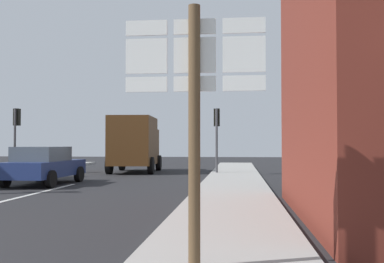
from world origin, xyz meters
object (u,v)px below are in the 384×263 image
Objects in this scene: sedan_far at (44,165)px; traffic_light_far_right at (217,126)px; delivery_truck at (135,143)px; traffic_light_far_left at (16,125)px; route_sign_post at (194,107)px.

sedan_far is 1.25× the size of traffic_light_far_right.
delivery_truck is at bearing 159.99° from traffic_light_far_right.
delivery_truck is at bearing 17.26° from traffic_light_far_left.
traffic_light_far_left is at bearing 125.28° from sedan_far.
route_sign_post is at bearing -58.73° from sedan_far.
delivery_truck is 1.60× the size of route_sign_post.
sedan_far is 1.33× the size of route_sign_post.
sedan_far is at bearing -136.45° from traffic_light_far_right.
route_sign_post is (5.21, -19.30, 0.35)m from delivery_truck.
delivery_truck is 6.33m from traffic_light_far_left.
traffic_light_far_right is 0.98× the size of traffic_light_far_left.
sedan_far is at bearing 121.27° from route_sign_post.
traffic_light_far_right is at bearing 91.86° from route_sign_post.
sedan_far is at bearing -102.87° from delivery_truck.
delivery_truck is 1.51× the size of traffic_light_far_right.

